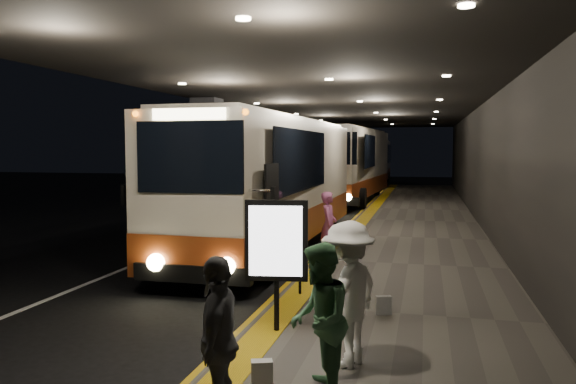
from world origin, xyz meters
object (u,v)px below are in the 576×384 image
at_px(coach_main, 272,188).
at_px(passenger_waiting_green, 319,320).
at_px(stanchion_post, 300,267).
at_px(bag_plain, 262,374).
at_px(passenger_boarding, 329,225).
at_px(bag_polka, 384,305).
at_px(passenger_waiting_white, 348,294).
at_px(coach_second, 350,167).
at_px(info_sign, 276,243).
at_px(passenger_waiting_grey, 219,340).
at_px(coach_third, 372,164).

distance_m(coach_main, passenger_waiting_green, 9.90).
bearing_deg(stanchion_post, bag_plain, -83.52).
distance_m(passenger_boarding, bag_polka, 4.90).
bearing_deg(passenger_waiting_white, coach_second, -149.69).
bearing_deg(info_sign, coach_second, 86.17).
bearing_deg(passenger_waiting_green, bag_polka, 162.89).
height_order(passenger_boarding, bag_plain, passenger_boarding).
height_order(passenger_waiting_green, passenger_waiting_grey, passenger_waiting_green).
distance_m(coach_second, passenger_boarding, 16.54).
bearing_deg(bag_polka, passenger_waiting_white, -97.16).
bearing_deg(bag_plain, coach_main, 104.70).
xyz_separation_m(info_sign, stanchion_post, (-0.12, 2.13, -0.81)).
relative_size(coach_second, passenger_waiting_white, 6.75).
height_order(bag_polka, bag_plain, same).
height_order(passenger_boarding, stanchion_post, passenger_boarding).
bearing_deg(coach_second, bag_polka, -77.52).
height_order(coach_main, passenger_boarding, coach_main).
bearing_deg(passenger_waiting_white, passenger_waiting_grey, -6.67).
height_order(coach_main, passenger_waiting_grey, coach_main).
height_order(coach_third, bag_polka, coach_third).
height_order(info_sign, stanchion_post, info_sign).
bearing_deg(bag_polka, coach_main, 120.24).
bearing_deg(stanchion_post, passenger_waiting_grey, -86.60).
bearing_deg(bag_plain, passenger_waiting_green, -6.38).
xyz_separation_m(coach_second, stanchion_post, (1.74, -20.08, -1.17)).
relative_size(passenger_boarding, stanchion_post, 1.61).
bearing_deg(coach_main, coach_third, 91.26).
distance_m(passenger_waiting_grey, bag_polka, 4.34).
relative_size(passenger_waiting_grey, bag_polka, 5.53).
xyz_separation_m(passenger_boarding, bag_plain, (0.54, -7.70, -0.67)).
bearing_deg(coach_second, passenger_boarding, -80.80).
xyz_separation_m(coach_second, passenger_waiting_white, (3.06, -23.25, -0.77)).
bearing_deg(passenger_waiting_grey, bag_plain, 161.08).
distance_m(coach_main, coach_third, 28.58).
xyz_separation_m(bag_polka, bag_plain, (-1.14, -3.15, 0.00)).
bearing_deg(passenger_boarding, coach_main, 45.32).
bearing_deg(passenger_waiting_green, passenger_waiting_white, 160.35).
bearing_deg(info_sign, passenger_waiting_green, -71.68).
distance_m(coach_second, passenger_waiting_white, 23.47).
xyz_separation_m(passenger_boarding, passenger_waiting_white, (1.40, -6.82, 0.09)).
xyz_separation_m(passenger_boarding, passenger_waiting_grey, (0.38, -8.63, 0.02)).
xyz_separation_m(coach_main, passenger_boarding, (1.90, -1.59, -0.76)).
relative_size(coach_main, passenger_boarding, 7.08).
bearing_deg(coach_main, info_sign, -72.57).
xyz_separation_m(coach_third, bag_plain, (2.29, -37.88, -1.34)).
height_order(coach_second, info_sign, coach_second).
bearing_deg(coach_third, bag_polka, -84.93).
bearing_deg(passenger_waiting_grey, coach_main, -176.27).
height_order(passenger_boarding, passenger_waiting_grey, passenger_waiting_grey).
distance_m(passenger_waiting_green, passenger_waiting_white, 0.98).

